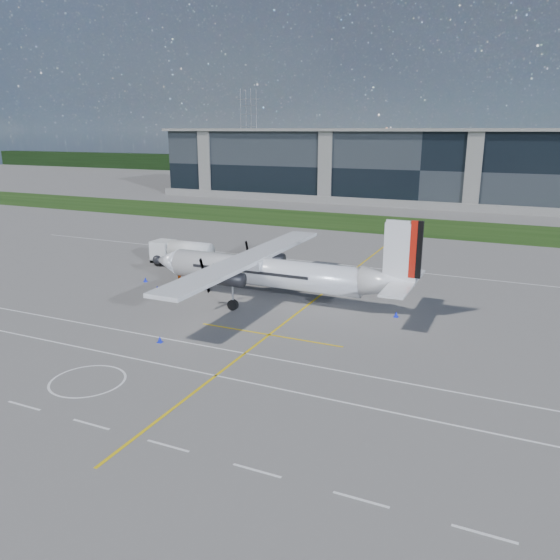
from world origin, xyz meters
TOP-DOWN VIEW (x-y plane):
  - ground at (0.00, 40.00)m, footprint 400.00×400.00m
  - grass_strip at (0.00, 48.00)m, footprint 400.00×18.00m
  - terminal_building at (0.00, 80.00)m, footprint 120.00×20.00m
  - tree_line at (0.00, 140.00)m, footprint 400.00×6.00m
  - pylon_west at (-80.00, 150.00)m, footprint 9.00×4.60m
  - yellow_taxiway_centerline at (3.00, 10.00)m, footprint 0.20×70.00m
  - white_lane_line at (0.00, -14.00)m, footprint 90.00×0.15m
  - turboprop_aircraft at (-0.52, 2.36)m, footprint 26.64×27.63m
  - fuel_tanker_truck at (-16.16, 9.68)m, footprint 8.04×2.61m
  - baggage_tug at (-9.41, 8.99)m, footprint 3.27×1.96m
  - ground_crew_person at (-10.97, 2.25)m, footprint 0.74×0.92m
  - safety_cone_tail at (11.02, 2.19)m, footprint 0.36×0.36m
  - safety_cone_nose_port at (-12.28, 0.35)m, footprint 0.36×0.36m
  - safety_cone_fwd at (-15.35, 2.44)m, footprint 0.36×0.36m
  - safety_cone_portwing at (-3.75, -10.78)m, footprint 0.36×0.36m

SIDE VIEW (x-z plane):
  - ground at x=0.00m, z-range 0.00..0.00m
  - yellow_taxiway_centerline at x=3.00m, z-range 0.00..0.01m
  - white_lane_line at x=0.00m, z-range 0.00..0.01m
  - grass_strip at x=0.00m, z-range 0.00..0.04m
  - safety_cone_tail at x=11.02m, z-range 0.00..0.50m
  - safety_cone_nose_port at x=-12.28m, z-range 0.00..0.50m
  - safety_cone_fwd at x=-15.35m, z-range 0.00..0.50m
  - safety_cone_portwing at x=-3.75m, z-range 0.00..0.50m
  - baggage_tug at x=-9.41m, z-range 0.00..1.96m
  - ground_crew_person at x=-10.97m, z-range 0.00..1.99m
  - fuel_tanker_truck at x=-16.16m, z-range 0.00..3.02m
  - tree_line at x=0.00m, z-range 0.00..6.00m
  - turboprop_aircraft at x=-0.52m, z-range 0.00..8.29m
  - terminal_building at x=0.00m, z-range 0.00..15.00m
  - pylon_west at x=-80.00m, z-range 0.00..30.00m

